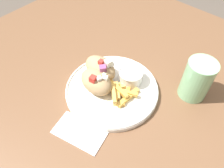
{
  "coord_description": "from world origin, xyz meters",
  "views": [
    {
      "loc": [
        0.28,
        -0.3,
        1.26
      ],
      "look_at": [
        0.03,
        -0.01,
        0.79
      ],
      "focal_mm": 35.0,
      "sensor_mm": 36.0,
      "label": 1
    }
  ],
  "objects_px": {
    "pita_sandwich_near": "(96,82)",
    "pita_sandwich_far": "(100,68)",
    "water_glass": "(196,81)",
    "plate": "(112,89)",
    "fries_pile": "(122,92)",
    "sauce_ramekin": "(131,76)"
  },
  "relations": [
    {
      "from": "pita_sandwich_far",
      "to": "water_glass",
      "type": "xyz_separation_m",
      "value": [
        0.23,
        0.13,
        0.01
      ]
    },
    {
      "from": "pita_sandwich_far",
      "to": "pita_sandwich_near",
      "type": "bearing_deg",
      "value": -57.01
    },
    {
      "from": "fries_pile",
      "to": "water_glass",
      "type": "height_order",
      "value": "water_glass"
    },
    {
      "from": "plate",
      "to": "pita_sandwich_near",
      "type": "height_order",
      "value": "pita_sandwich_near"
    },
    {
      "from": "fries_pile",
      "to": "pita_sandwich_far",
      "type": "bearing_deg",
      "value": 171.45
    },
    {
      "from": "plate",
      "to": "water_glass",
      "type": "distance_m",
      "value": 0.23
    },
    {
      "from": "pita_sandwich_far",
      "to": "fries_pile",
      "type": "height_order",
      "value": "pita_sandwich_far"
    },
    {
      "from": "sauce_ramekin",
      "to": "pita_sandwich_far",
      "type": "bearing_deg",
      "value": -152.35
    },
    {
      "from": "fries_pile",
      "to": "water_glass",
      "type": "distance_m",
      "value": 0.2
    },
    {
      "from": "plate",
      "to": "water_glass",
      "type": "xyz_separation_m",
      "value": [
        0.18,
        0.15,
        0.04
      ]
    },
    {
      "from": "pita_sandwich_near",
      "to": "sauce_ramekin",
      "type": "height_order",
      "value": "pita_sandwich_near"
    },
    {
      "from": "pita_sandwich_far",
      "to": "plate",
      "type": "bearing_deg",
      "value": -12.29
    },
    {
      "from": "pita_sandwich_near",
      "to": "pita_sandwich_far",
      "type": "distance_m",
      "value": 0.05
    },
    {
      "from": "pita_sandwich_near",
      "to": "plate",
      "type": "bearing_deg",
      "value": 46.61
    },
    {
      "from": "pita_sandwich_near",
      "to": "water_glass",
      "type": "bearing_deg",
      "value": 45.35
    },
    {
      "from": "pita_sandwich_near",
      "to": "pita_sandwich_far",
      "type": "bearing_deg",
      "value": 125.47
    },
    {
      "from": "plate",
      "to": "pita_sandwich_far",
      "type": "height_order",
      "value": "pita_sandwich_far"
    },
    {
      "from": "plate",
      "to": "pita_sandwich_far",
      "type": "relative_size",
      "value": 2.49
    },
    {
      "from": "pita_sandwich_near",
      "to": "pita_sandwich_far",
      "type": "relative_size",
      "value": 1.0
    },
    {
      "from": "plate",
      "to": "fries_pile",
      "type": "distance_m",
      "value": 0.04
    },
    {
      "from": "pita_sandwich_near",
      "to": "sauce_ramekin",
      "type": "distance_m",
      "value": 0.1
    },
    {
      "from": "pita_sandwich_near",
      "to": "sauce_ramekin",
      "type": "bearing_deg",
      "value": 63.08
    }
  ]
}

